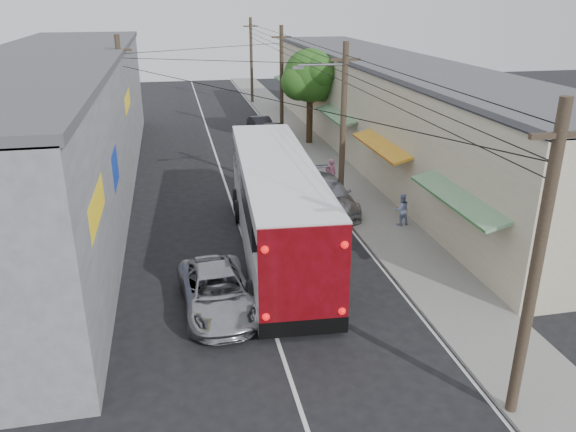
{
  "coord_description": "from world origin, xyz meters",
  "views": [
    {
      "loc": [
        -2.67,
        -12.06,
        9.91
      ],
      "look_at": [
        1.41,
        7.54,
        2.01
      ],
      "focal_mm": 35.0,
      "sensor_mm": 36.0,
      "label": 1
    }
  ],
  "objects_px": {
    "parked_car_mid": "(273,135)",
    "pedestrian_far": "(401,209)",
    "pedestrian_near": "(331,175)",
    "parked_suv": "(326,195)",
    "coach_bus": "(276,205)",
    "jeepney": "(217,292)",
    "parked_car_far": "(262,126)"
  },
  "relations": [
    {
      "from": "parked_suv",
      "to": "parked_car_mid",
      "type": "relative_size",
      "value": 1.17
    },
    {
      "from": "parked_car_mid",
      "to": "pedestrian_far",
      "type": "height_order",
      "value": "pedestrian_far"
    },
    {
      "from": "pedestrian_near",
      "to": "parked_car_mid",
      "type": "bearing_deg",
      "value": -85.94
    },
    {
      "from": "jeepney",
      "to": "pedestrian_far",
      "type": "bearing_deg",
      "value": 28.57
    },
    {
      "from": "coach_bus",
      "to": "parked_car_mid",
      "type": "distance_m",
      "value": 17.4
    },
    {
      "from": "coach_bus",
      "to": "parked_suv",
      "type": "xyz_separation_m",
      "value": [
        3.24,
        4.1,
        -1.21
      ]
    },
    {
      "from": "coach_bus",
      "to": "parked_car_mid",
      "type": "relative_size",
      "value": 2.91
    },
    {
      "from": "jeepney",
      "to": "pedestrian_near",
      "type": "bearing_deg",
      "value": 53.57
    },
    {
      "from": "parked_suv",
      "to": "parked_car_mid",
      "type": "xyz_separation_m",
      "value": [
        -0.25,
        13.0,
        0.0
      ]
    },
    {
      "from": "jeepney",
      "to": "pedestrian_near",
      "type": "height_order",
      "value": "pedestrian_near"
    },
    {
      "from": "coach_bus",
      "to": "parked_car_mid",
      "type": "xyz_separation_m",
      "value": [
        2.98,
        17.1,
        -1.21
      ]
    },
    {
      "from": "jeepney",
      "to": "pedestrian_far",
      "type": "relative_size",
      "value": 3.34
    },
    {
      "from": "coach_bus",
      "to": "parked_car_far",
      "type": "relative_size",
      "value": 3.51
    },
    {
      "from": "parked_car_mid",
      "to": "pedestrian_near",
      "type": "height_order",
      "value": "pedestrian_near"
    },
    {
      "from": "jeepney",
      "to": "coach_bus",
      "type": "bearing_deg",
      "value": 53.0
    },
    {
      "from": "parked_car_far",
      "to": "pedestrian_near",
      "type": "relative_size",
      "value": 2.23
    },
    {
      "from": "parked_suv",
      "to": "parked_car_mid",
      "type": "distance_m",
      "value": 13.0
    },
    {
      "from": "jeepney",
      "to": "parked_car_mid",
      "type": "bearing_deg",
      "value": 71.04
    },
    {
      "from": "parked_car_mid",
      "to": "pedestrian_near",
      "type": "xyz_separation_m",
      "value": [
        1.21,
        -10.46,
        0.19
      ]
    },
    {
      "from": "coach_bus",
      "to": "jeepney",
      "type": "bearing_deg",
      "value": -119.63
    },
    {
      "from": "coach_bus",
      "to": "pedestrian_near",
      "type": "xyz_separation_m",
      "value": [
        4.19,
        6.63,
        -1.01
      ]
    },
    {
      "from": "parked_car_mid",
      "to": "pedestrian_near",
      "type": "distance_m",
      "value": 10.53
    },
    {
      "from": "pedestrian_far",
      "to": "pedestrian_near",
      "type": "bearing_deg",
      "value": -79.79
    },
    {
      "from": "coach_bus",
      "to": "jeepney",
      "type": "xyz_separation_m",
      "value": [
        -2.84,
        -4.33,
        -1.31
      ]
    },
    {
      "from": "parked_suv",
      "to": "parked_car_far",
      "type": "relative_size",
      "value": 1.41
    },
    {
      "from": "parked_car_far",
      "to": "pedestrian_far",
      "type": "relative_size",
      "value": 2.62
    },
    {
      "from": "jeepney",
      "to": "parked_car_mid",
      "type": "height_order",
      "value": "parked_car_mid"
    },
    {
      "from": "pedestrian_near",
      "to": "pedestrian_far",
      "type": "bearing_deg",
      "value": 106.27
    },
    {
      "from": "coach_bus",
      "to": "parked_suv",
      "type": "relative_size",
      "value": 2.5
    },
    {
      "from": "parked_car_mid",
      "to": "parked_car_far",
      "type": "bearing_deg",
      "value": 100.56
    },
    {
      "from": "jeepney",
      "to": "parked_car_far",
      "type": "height_order",
      "value": "jeepney"
    },
    {
      "from": "coach_bus",
      "to": "parked_car_far",
      "type": "distance_m",
      "value": 21.15
    }
  ]
}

